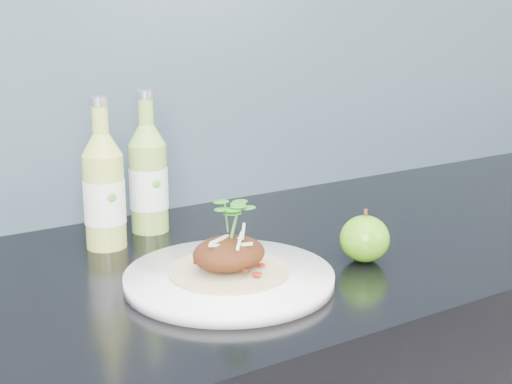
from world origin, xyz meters
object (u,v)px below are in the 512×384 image
Objects in this scene: dinner_plate at (229,278)px; cider_bottle_right at (148,179)px; green_apple at (365,239)px; cider_bottle_left at (104,191)px.

cider_bottle_right is (0.01, 0.27, 0.08)m from dinner_plate.
cider_bottle_right is at bearing 123.57° from green_apple.
green_apple is 0.39m from cider_bottle_left.
cider_bottle_left and cider_bottle_right have the same top height.
green_apple is 0.36m from cider_bottle_right.
dinner_plate is 0.28m from cider_bottle_right.
cider_bottle_right is (0.09, 0.04, 0.00)m from cider_bottle_left.
green_apple is at bearing -59.87° from cider_bottle_left.
cider_bottle_right is at bearing 88.03° from dinner_plate.
dinner_plate is at bearing -88.57° from cider_bottle_left.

